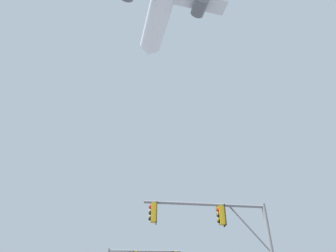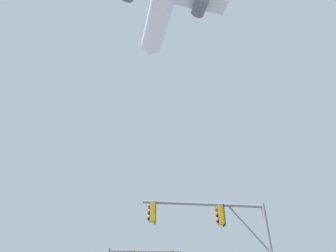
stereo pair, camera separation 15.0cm
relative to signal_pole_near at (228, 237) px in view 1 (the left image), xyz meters
name	(u,v)px [view 1 (the left image)]	position (x,y,z in m)	size (l,w,h in m)	color
signal_pole_near	(228,237)	(0.00, 0.00, 0.00)	(6.24, 0.70, 6.74)	slate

